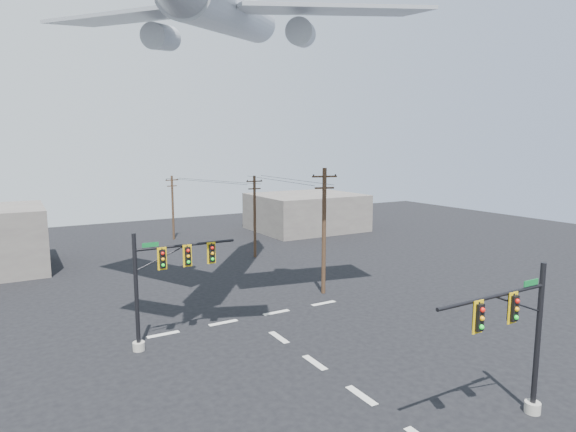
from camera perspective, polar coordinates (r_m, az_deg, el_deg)
ground at (r=24.28m, az=8.69°, el=-20.29°), size 120.00×120.00×0.00m
lane_markings at (r=28.18m, az=1.64°, el=-15.96°), size 14.00×21.20×0.01m
signal_mast_near at (r=22.64m, az=25.75°, el=-13.15°), size 6.54×0.74×6.74m
signal_mast_far at (r=28.84m, az=-14.63°, el=-7.57°), size 6.29×0.75×6.81m
utility_pole_a at (r=37.68m, az=4.28°, el=-1.51°), size 1.94×0.69×9.94m
utility_pole_b at (r=50.26m, az=-3.97°, el=0.12°), size 1.74×0.29×8.59m
utility_pole_c at (r=61.57m, az=-13.50°, el=1.12°), size 1.64×0.32×8.01m
power_lines at (r=49.38m, az=-5.49°, el=4.21°), size 6.08×27.97×0.93m
airliner at (r=34.24m, az=-6.87°, el=22.85°), size 22.22×24.13×7.25m
building_right at (r=67.38m, az=2.14°, el=0.49°), size 14.00×12.00×5.00m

